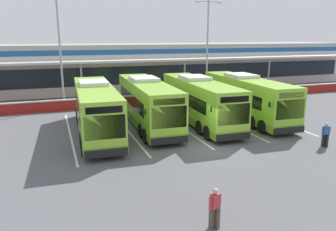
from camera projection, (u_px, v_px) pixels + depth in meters
name	position (u px, v px, depth m)	size (l,w,h in m)	color
ground_plane	(211.00, 147.00, 21.13)	(200.00, 200.00, 0.00)	#56565B
terminal_building	(122.00, 66.00, 45.02)	(70.00, 13.00, 6.00)	beige
red_barrier_wall	(148.00, 99.00, 34.26)	(60.00, 0.40, 1.10)	maroon
coach_bus_leftmost	(96.00, 110.00, 23.88)	(3.37, 12.26, 3.78)	#8CC633
coach_bus_left_centre	(147.00, 103.00, 26.15)	(3.37, 12.26, 3.78)	#8CC633
coach_bus_centre	(199.00, 101.00, 26.90)	(3.37, 12.26, 3.78)	#8CC633
coach_bus_right_centre	(246.00, 98.00, 28.37)	(3.37, 12.26, 3.78)	#8CC633
bay_stripe_far_west	(70.00, 135.00, 23.85)	(0.14, 13.00, 0.01)	silver
bay_stripe_west	(127.00, 129.00, 25.23)	(0.14, 13.00, 0.01)	silver
bay_stripe_mid_west	(177.00, 124.00, 26.62)	(0.14, 13.00, 0.01)	silver
bay_stripe_centre	(223.00, 120.00, 28.00)	(0.14, 13.00, 0.01)	silver
bay_stripe_mid_east	(264.00, 116.00, 29.38)	(0.14, 13.00, 0.01)	silver
pedestrian_in_dark_coat	(326.00, 134.00, 21.07)	(0.54, 0.36, 1.62)	black
pedestrian_near_bin	(215.00, 207.00, 12.04)	(0.54, 0.30, 1.62)	#4C4238
lamp_post_west	(60.00, 44.00, 31.95)	(3.24, 0.28, 11.00)	#9E9EA3
lamp_post_centre	(207.00, 43.00, 37.89)	(3.24, 0.28, 11.00)	#9E9EA3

